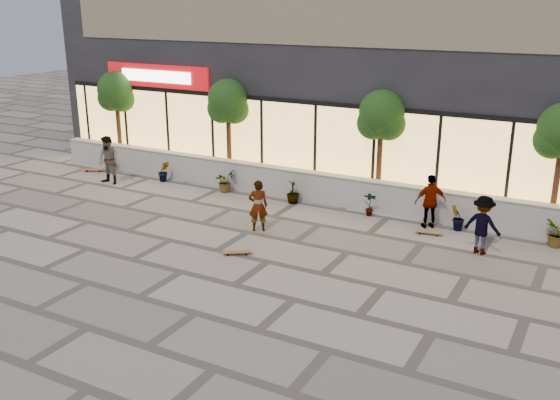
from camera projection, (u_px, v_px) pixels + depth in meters
The scene contains 20 objects.
ground at pixel (181, 272), 16.07m from camera, with size 80.00×80.00×0.00m, color #A99E92.
planter_wall at pixel (303, 185), 21.76m from camera, with size 22.00×0.42×1.04m.
retail_building at pixel (365, 63), 25.20m from camera, with size 24.00×9.17×8.50m.
shrub_a at pixel (109, 163), 25.21m from camera, with size 0.43×0.29×0.81m, color #123A14.
shrub_b at pixel (164, 171), 23.93m from camera, with size 0.45×0.36×0.81m, color #123A14.
shrub_c at pixel (225, 181), 22.65m from camera, with size 0.73×0.63×0.81m, color #123A14.
shrub_d at pixel (293, 192), 21.38m from camera, with size 0.45×0.45×0.81m, color #123A14.
shrub_e at pixel (370, 204), 20.10m from camera, with size 0.43×0.29×0.81m, color #123A14.
shrub_f at pixel (457, 218), 18.83m from camera, with size 0.45×0.36×0.81m, color #123A14.
shrub_g at pixel (557, 234), 17.55m from camera, with size 0.73×0.63×0.81m, color #123A14.
tree_west at pixel (116, 94), 25.69m from camera, with size 1.60×1.50×3.92m.
tree_midwest at pixel (228, 104), 23.18m from camera, with size 1.60×1.50×3.92m.
tree_mideast at pixel (381, 118), 20.45m from camera, with size 1.60×1.50×3.92m.
skater_center at pixel (258, 206), 18.69m from camera, with size 0.58×0.38×1.59m, color white.
skater_left at pixel (108, 160), 23.47m from camera, with size 0.89×0.69×1.83m, color #90875C.
skater_right_near at pixel (431, 202), 18.94m from camera, with size 0.98×0.41×1.68m, color silver.
skater_right_far at pixel (483, 225), 17.01m from camera, with size 1.07×0.61×1.65m, color maroon.
skateboard_center at pixel (237, 252), 17.12m from camera, with size 0.79×0.62×0.10m.
skateboard_left at pixel (93, 170), 25.39m from camera, with size 0.86×0.59×0.10m.
skateboard_right_near at pixel (429, 232), 18.59m from camera, with size 0.83×0.34×0.10m.
Camera 1 is at (9.29, -11.71, 6.69)m, focal length 40.00 mm.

